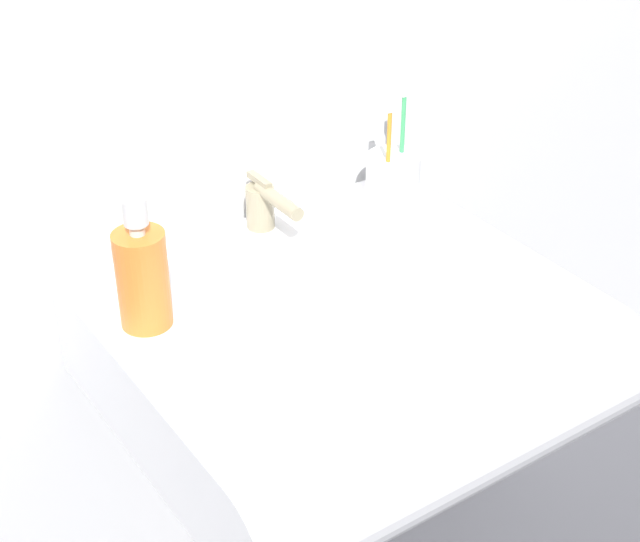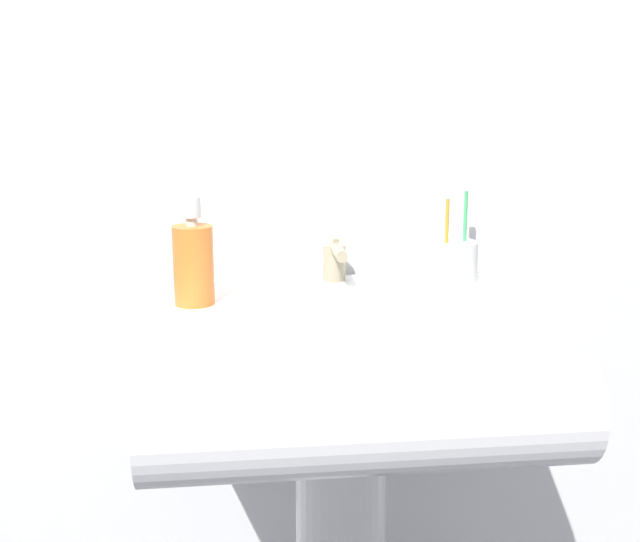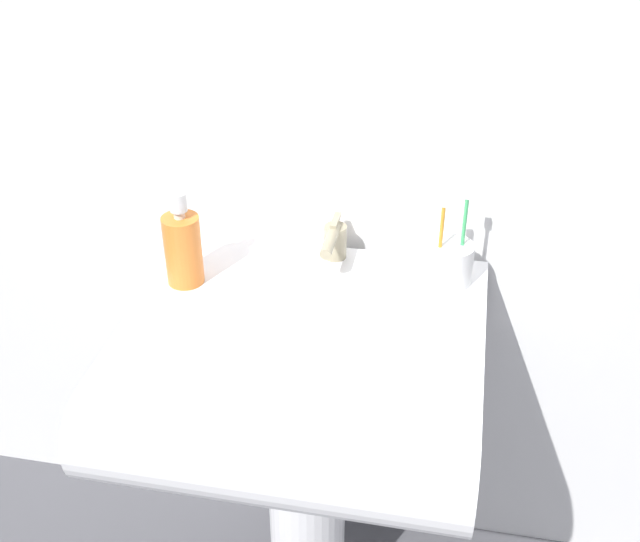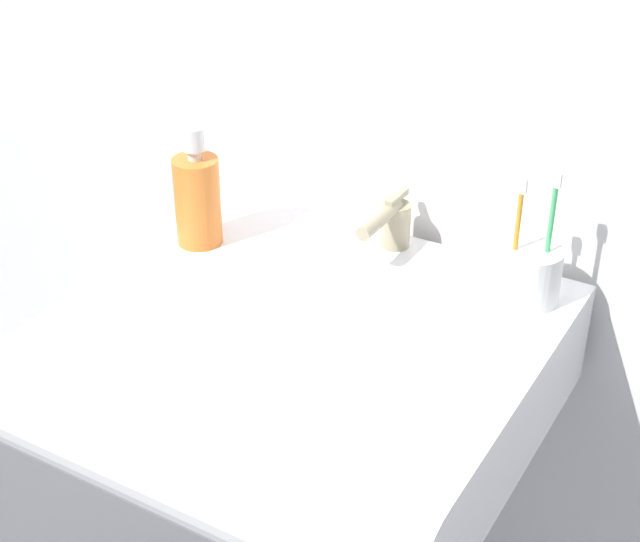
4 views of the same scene
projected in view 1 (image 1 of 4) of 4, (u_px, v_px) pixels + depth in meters
sink_pedestal at (329, 533)px, 1.63m from camera, size 0.16×0.16×0.64m
sink_basin at (355, 359)px, 1.38m from camera, size 0.63×0.59×0.16m
faucet at (265, 204)px, 1.51m from camera, size 0.04×0.14×0.09m
toothbrush_cup at (393, 177)px, 1.59m from camera, size 0.09×0.09×0.20m
soap_bottle at (142, 276)px, 1.28m from camera, size 0.07×0.07×0.19m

